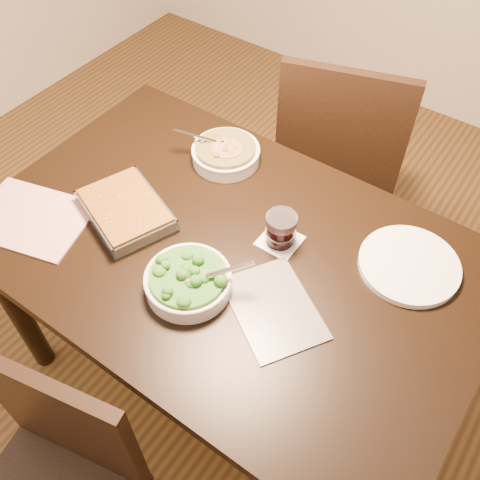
# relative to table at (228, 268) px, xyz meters

# --- Properties ---
(ground) EXTENTS (4.00, 4.00, 0.00)m
(ground) POSITION_rel_table_xyz_m (0.00, 0.00, -0.65)
(ground) COLOR #432A13
(ground) RESTS_ON ground
(table) EXTENTS (1.40, 0.90, 0.75)m
(table) POSITION_rel_table_xyz_m (0.00, 0.00, 0.00)
(table) COLOR black
(table) RESTS_ON ground
(magazine_a) EXTENTS (0.38, 0.32, 0.01)m
(magazine_a) POSITION_rel_table_xyz_m (-0.52, -0.24, 0.10)
(magazine_a) COLOR #B8343D
(magazine_a) RESTS_ON table
(magazine_b) EXTENTS (0.33, 0.31, 0.00)m
(magazine_b) POSITION_rel_table_xyz_m (0.21, -0.09, 0.10)
(magazine_b) COLOR #232229
(magazine_b) RESTS_ON table
(coaster) EXTENTS (0.11, 0.11, 0.00)m
(coaster) POSITION_rel_table_xyz_m (0.11, 0.10, 0.10)
(coaster) COLOR white
(coaster) RESTS_ON table
(stew_bowl) EXTENTS (0.22, 0.22, 0.08)m
(stew_bowl) POSITION_rel_table_xyz_m (-0.21, 0.28, 0.13)
(stew_bowl) COLOR white
(stew_bowl) RESTS_ON table
(broccoli_bowl) EXTENTS (0.22, 0.22, 0.09)m
(broccoli_bowl) POSITION_rel_table_xyz_m (0.00, -0.17, 0.13)
(broccoli_bowl) COLOR white
(broccoli_bowl) RESTS_ON table
(baking_dish) EXTENTS (0.32, 0.28, 0.05)m
(baking_dish) POSITION_rel_table_xyz_m (-0.30, -0.07, 0.12)
(baking_dish) COLOR silver
(baking_dish) RESTS_ON table
(wine_tumbler) EXTENTS (0.08, 0.08, 0.09)m
(wine_tumbler) POSITION_rel_table_xyz_m (0.11, 0.10, 0.15)
(wine_tumbler) COLOR black
(wine_tumbler) RESTS_ON coaster
(dinner_plate) EXTENTS (0.27, 0.27, 0.02)m
(dinner_plate) POSITION_rel_table_xyz_m (0.43, 0.22, 0.10)
(dinner_plate) COLOR white
(dinner_plate) RESTS_ON table
(chair_far) EXTENTS (0.56, 0.56, 0.96)m
(chair_far) POSITION_rel_table_xyz_m (-0.03, 0.77, -0.12)
(chair_far) COLOR black
(chair_far) RESTS_ON ground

